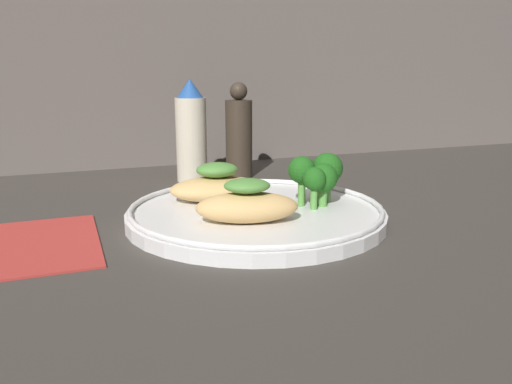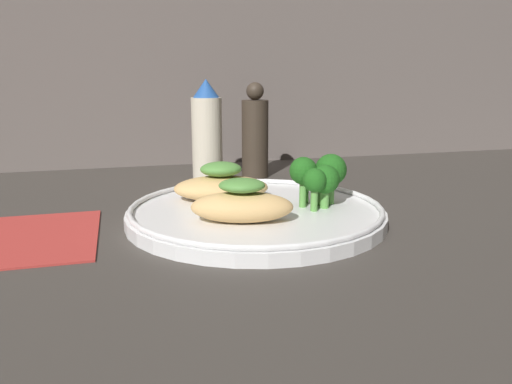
{
  "view_description": "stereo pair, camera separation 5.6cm",
  "coord_description": "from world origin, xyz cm",
  "px_view_note": "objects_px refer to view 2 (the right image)",
  "views": [
    {
      "loc": [
        -19.97,
        -51.18,
        16.35
      ],
      "look_at": [
        0.0,
        0.0,
        3.4
      ],
      "focal_mm": 35.0,
      "sensor_mm": 36.0,
      "label": 1
    },
    {
      "loc": [
        -14.62,
        -52.95,
        16.35
      ],
      "look_at": [
        0.0,
        0.0,
        3.4
      ],
      "focal_mm": 35.0,
      "sensor_mm": 36.0,
      "label": 2
    }
  ],
  "objects_px": {
    "broccoli_bunch": "(320,176)",
    "sauce_bottle": "(207,132)",
    "plate": "(256,212)",
    "pepper_grinder": "(255,135)"
  },
  "relations": [
    {
      "from": "broccoli_bunch",
      "to": "sauce_bottle",
      "type": "relative_size",
      "value": 0.45
    },
    {
      "from": "broccoli_bunch",
      "to": "sauce_bottle",
      "type": "distance_m",
      "value": 0.27
    },
    {
      "from": "plate",
      "to": "broccoli_bunch",
      "type": "height_order",
      "value": "broccoli_bunch"
    },
    {
      "from": "broccoli_bunch",
      "to": "pepper_grinder",
      "type": "relative_size",
      "value": 0.47
    },
    {
      "from": "pepper_grinder",
      "to": "plate",
      "type": "bearing_deg",
      "value": -105.09
    },
    {
      "from": "broccoli_bunch",
      "to": "sauce_bottle",
      "type": "height_order",
      "value": "sauce_bottle"
    },
    {
      "from": "plate",
      "to": "sauce_bottle",
      "type": "height_order",
      "value": "sauce_bottle"
    },
    {
      "from": "sauce_bottle",
      "to": "pepper_grinder",
      "type": "relative_size",
      "value": 1.03
    },
    {
      "from": "plate",
      "to": "sauce_bottle",
      "type": "relative_size",
      "value": 1.86
    },
    {
      "from": "plate",
      "to": "broccoli_bunch",
      "type": "relative_size",
      "value": 4.13
    }
  ]
}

